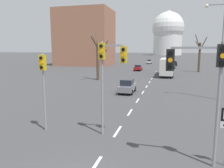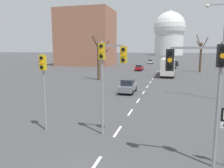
% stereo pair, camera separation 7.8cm
% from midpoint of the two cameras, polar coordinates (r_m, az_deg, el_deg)
% --- Properties ---
extents(lane_stripe_0, '(0.16, 2.00, 0.01)m').
position_cam_midpoint_polar(lane_stripe_0, '(10.54, -4.51, -20.75)').
color(lane_stripe_0, silver).
rests_on(lane_stripe_0, ground_plane).
extents(lane_stripe_1, '(0.16, 2.00, 0.01)m').
position_cam_midpoint_polar(lane_stripe_1, '(14.45, 1.64, -12.24)').
color(lane_stripe_1, silver).
rests_on(lane_stripe_1, ground_plane).
extents(lane_stripe_2, '(0.16, 2.00, 0.01)m').
position_cam_midpoint_polar(lane_stripe_2, '(18.63, 4.92, -7.37)').
color(lane_stripe_2, silver).
rests_on(lane_stripe_2, ground_plane).
extents(lane_stripe_3, '(0.16, 2.00, 0.01)m').
position_cam_midpoint_polar(lane_stripe_3, '(22.93, 6.95, -4.30)').
color(lane_stripe_3, silver).
rests_on(lane_stripe_3, ground_plane).
extents(lane_stripe_4, '(0.16, 2.00, 0.01)m').
position_cam_midpoint_polar(lane_stripe_4, '(27.30, 8.32, -2.20)').
color(lane_stripe_4, silver).
rests_on(lane_stripe_4, ground_plane).
extents(lane_stripe_5, '(0.16, 2.00, 0.01)m').
position_cam_midpoint_polar(lane_stripe_5, '(31.70, 9.31, -0.68)').
color(lane_stripe_5, silver).
rests_on(lane_stripe_5, ground_plane).
extents(lane_stripe_6, '(0.16, 2.00, 0.01)m').
position_cam_midpoint_polar(lane_stripe_6, '(36.12, 10.05, 0.47)').
color(lane_stripe_6, silver).
rests_on(lane_stripe_6, ground_plane).
extents(lane_stripe_7, '(0.16, 2.00, 0.01)m').
position_cam_midpoint_polar(lane_stripe_7, '(40.57, 10.64, 1.37)').
color(lane_stripe_7, silver).
rests_on(lane_stripe_7, ground_plane).
extents(lane_stripe_8, '(0.16, 2.00, 0.01)m').
position_cam_midpoint_polar(lane_stripe_8, '(45.02, 11.11, 2.09)').
color(lane_stripe_8, silver).
rests_on(lane_stripe_8, ground_plane).
extents(lane_stripe_9, '(0.16, 2.00, 0.01)m').
position_cam_midpoint_polar(lane_stripe_9, '(49.48, 11.49, 2.68)').
color(lane_stripe_9, silver).
rests_on(lane_stripe_9, ground_plane).
extents(lane_stripe_10, '(0.16, 2.00, 0.01)m').
position_cam_midpoint_polar(lane_stripe_10, '(53.95, 11.81, 3.17)').
color(lane_stripe_10, silver).
rests_on(lane_stripe_10, ground_plane).
extents(traffic_signal_near_right, '(2.44, 0.34, 5.55)m').
position_cam_midpoint_polar(traffic_signal_near_right, '(10.17, 22.74, 2.62)').
color(traffic_signal_near_right, gray).
rests_on(traffic_signal_near_right, ground_plane).
extents(traffic_signal_near_left, '(0.36, 0.34, 5.01)m').
position_cam_midpoint_polar(traffic_signal_near_left, '(14.50, -17.32, 1.68)').
color(traffic_signal_near_left, gray).
rests_on(traffic_signal_near_left, ground_plane).
extents(traffic_signal_centre_tall, '(1.68, 0.34, 5.72)m').
position_cam_midpoint_polar(traffic_signal_centre_tall, '(12.93, -0.61, 4.94)').
color(traffic_signal_centre_tall, gray).
rests_on(traffic_signal_centre_tall, ground_plane).
extents(street_lamp_right, '(1.99, 0.36, 9.81)m').
position_cam_midpoint_polar(street_lamp_right, '(25.22, 26.48, 9.46)').
color(street_lamp_right, gray).
rests_on(street_lamp_right, ground_plane).
extents(sedan_near_left, '(1.94, 4.25, 1.73)m').
position_cam_midpoint_polar(sedan_near_left, '(75.09, 16.22, 5.23)').
color(sedan_near_left, black).
rests_on(sedan_near_left, ground_plane).
extents(sedan_near_right, '(1.74, 4.41, 1.53)m').
position_cam_midpoint_polar(sedan_near_right, '(55.92, 7.15, 4.29)').
color(sedan_near_right, maroon).
rests_on(sedan_near_right, ground_plane).
extents(sedan_mid_centre, '(1.72, 3.93, 1.70)m').
position_cam_midpoint_polar(sedan_mid_centre, '(26.70, 4.27, -0.56)').
color(sedan_mid_centre, slate).
rests_on(sedan_mid_centre, ground_plane).
extents(sedan_far_left, '(1.74, 4.59, 1.60)m').
position_cam_midpoint_polar(sedan_far_left, '(85.05, 10.04, 5.80)').
color(sedan_far_left, silver).
rests_on(sedan_far_left, ground_plane).
extents(sedan_far_right, '(1.81, 4.18, 1.67)m').
position_cam_midpoint_polar(sedan_far_right, '(64.23, 15.69, 4.67)').
color(sedan_far_right, '#2D4C33').
rests_on(sedan_far_right, ground_plane).
extents(city_bus, '(2.66, 10.80, 3.48)m').
position_cam_midpoint_polar(city_bus, '(46.02, 14.45, 4.68)').
color(city_bus, beige).
rests_on(city_bus, ground_plane).
extents(bare_tree_left_near, '(3.11, 4.33, 8.22)m').
position_cam_midpoint_polar(bare_tree_left_near, '(37.95, -3.42, 6.73)').
color(bare_tree_left_near, brown).
rests_on(bare_tree_left_near, ground_plane).
extents(bare_tree_right_near, '(2.49, 2.82, 8.71)m').
position_cam_midpoint_polar(bare_tree_right_near, '(55.56, 22.17, 7.04)').
color(bare_tree_right_near, brown).
rests_on(bare_tree_right_near, ground_plane).
extents(capitol_dome, '(30.63, 30.63, 43.26)m').
position_cam_midpoint_polar(capitol_dome, '(227.28, 14.74, 12.62)').
color(capitol_dome, silver).
rests_on(capitol_dome, ground_plane).
extents(apartment_block_left, '(18.00, 14.00, 18.66)m').
position_cam_midpoint_polar(apartment_block_left, '(77.05, -6.70, 11.91)').
color(apartment_block_left, '#9E664C').
rests_on(apartment_block_left, ground_plane).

